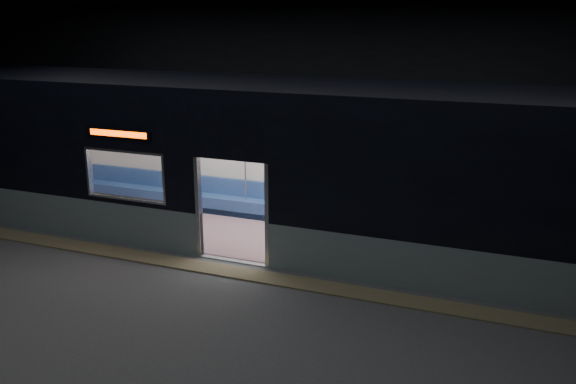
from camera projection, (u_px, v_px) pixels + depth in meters
The scene contains 7 objects.
station_floor at pixel (208, 283), 11.03m from camera, with size 24.00×14.00×0.01m, color #47494C.
station_envelope at pixel (200, 78), 10.00m from camera, with size 24.00×14.00×5.00m.
tactile_strip at pixel (222, 270), 11.52m from camera, with size 22.80×0.50×0.03m, color #8C7F59.
metro_car at pixel (263, 154), 12.78m from camera, with size 18.00×3.04×3.35m.
passenger at pixel (347, 198), 13.43m from camera, with size 0.38×0.66×1.33m.
handbag at pixel (346, 205), 13.25m from camera, with size 0.27×0.23×0.13m, color black.
transit_map at pixel (505, 178), 12.38m from camera, with size 0.98×0.03×0.64m, color white.
Camera 1 is at (5.07, -8.89, 4.67)m, focal length 38.00 mm.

